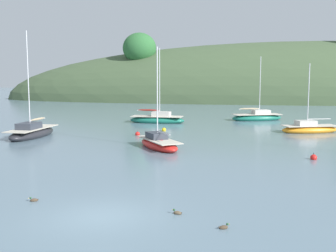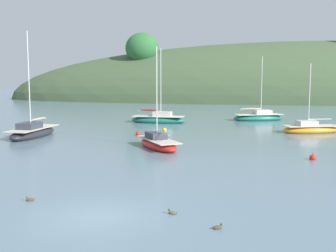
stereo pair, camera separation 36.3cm
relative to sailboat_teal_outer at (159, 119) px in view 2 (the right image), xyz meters
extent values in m
plane|color=slate|center=(3.00, -33.18, -0.41)|extent=(400.00, 400.00, 0.00)
ellipsoid|color=#425638|center=(28.00, 51.60, -0.41)|extent=(150.00, 36.00, 27.78)
ellipsoid|color=#2D6633|center=(-11.11, 44.62, 11.76)|extent=(7.69, 6.99, 6.99)
ellipsoid|color=#196B56|center=(-0.05, 0.00, -0.12)|extent=(6.82, 2.77, 1.07)
cube|color=beige|center=(-0.05, 0.00, 0.36)|extent=(6.28, 2.55, 0.06)
cube|color=beige|center=(0.49, -0.04, 0.65)|extent=(2.24, 1.63, 0.57)
cylinder|color=silver|center=(0.29, -0.02, 4.43)|extent=(0.09, 0.09, 8.13)
cylinder|color=silver|center=(-1.11, 0.08, 1.06)|extent=(2.80, 0.28, 0.07)
ellipsoid|color=maroon|center=(-1.11, 0.08, 1.11)|extent=(2.70, 0.40, 0.20)
ellipsoid|color=#232328|center=(-9.52, -13.21, -0.11)|extent=(2.68, 6.92, 1.09)
cube|color=beige|center=(-9.52, -13.21, 0.38)|extent=(2.47, 6.37, 0.06)
cube|color=#333842|center=(-9.55, -13.75, 0.67)|extent=(1.62, 2.26, 0.58)
cylinder|color=silver|center=(-9.54, -13.55, 4.74)|extent=(0.09, 0.09, 8.73)
cylinder|color=silver|center=(-9.46, -12.12, 1.08)|extent=(0.23, 2.86, 0.07)
ellipsoid|color=tan|center=(-9.46, -12.12, 1.13)|extent=(0.35, 2.75, 0.20)
ellipsoid|color=orange|center=(16.37, -6.67, -0.15)|extent=(6.15, 3.56, 0.93)
cube|color=beige|center=(16.37, -6.67, 0.27)|extent=(5.66, 3.27, 0.06)
cube|color=beige|center=(15.92, -6.80, 0.53)|extent=(2.15, 1.77, 0.53)
cylinder|color=silver|center=(16.09, -6.75, 3.32)|extent=(0.09, 0.09, 6.11)
cylinder|color=silver|center=(17.26, -6.40, 0.91)|extent=(2.37, 0.76, 0.07)
ellipsoid|color=red|center=(2.85, -17.50, -0.16)|extent=(4.54, 5.73, 0.89)
cube|color=beige|center=(2.85, -17.50, 0.24)|extent=(4.17, 5.27, 0.06)
cube|color=#333842|center=(2.62, -17.12, 0.49)|extent=(1.98, 2.16, 0.51)
cylinder|color=silver|center=(2.71, -17.26, 3.78)|extent=(0.09, 0.09, 7.09)
cylinder|color=silver|center=(3.32, -18.26, 0.87)|extent=(1.29, 2.03, 0.07)
ellipsoid|color=#196B56|center=(12.16, 4.47, -0.12)|extent=(6.96, 4.24, 1.05)
cube|color=beige|center=(12.16, 4.47, 0.35)|extent=(6.40, 3.90, 0.06)
cube|color=beige|center=(12.65, 4.64, 0.64)|extent=(2.46, 2.06, 0.57)
cylinder|color=silver|center=(12.47, 4.58, 4.00)|extent=(0.09, 0.09, 7.30)
cylinder|color=silver|center=(11.16, 4.13, 1.04)|extent=(2.64, 0.96, 0.07)
ellipsoid|color=tan|center=(11.16, 4.13, 1.09)|extent=(2.58, 1.04, 0.20)
sphere|color=red|center=(13.71, -20.58, -0.29)|extent=(0.44, 0.44, 0.44)
cylinder|color=black|center=(13.71, -20.58, -0.02)|extent=(0.04, 0.04, 0.10)
sphere|color=yellow|center=(1.84, -7.46, -0.29)|extent=(0.44, 0.44, 0.44)
cylinder|color=black|center=(1.84, -7.46, -0.02)|extent=(0.04, 0.04, 0.10)
sphere|color=red|center=(-0.20, -10.87, -0.29)|extent=(0.44, 0.44, 0.44)
cylinder|color=black|center=(-0.20, -10.87, -0.02)|extent=(0.04, 0.04, 0.10)
ellipsoid|color=#473828|center=(-0.52, -31.66, -0.37)|extent=(0.38, 0.29, 0.16)
sphere|color=#1E4723|center=(-0.66, -31.72, -0.25)|extent=(0.09, 0.09, 0.09)
cone|color=gold|center=(-0.72, -31.74, -0.26)|extent=(0.06, 0.05, 0.04)
cone|color=#473828|center=(-0.38, -31.60, -0.33)|extent=(0.10, 0.09, 0.08)
ellipsoid|color=brown|center=(5.90, -32.53, -0.37)|extent=(0.37, 0.25, 0.16)
sphere|color=#1E4723|center=(5.76, -32.50, -0.25)|extent=(0.09, 0.09, 0.09)
cone|color=gold|center=(5.70, -32.48, -0.26)|extent=(0.05, 0.05, 0.04)
cone|color=brown|center=(6.05, -32.57, -0.33)|extent=(0.09, 0.09, 0.08)
ellipsoid|color=#473828|center=(7.70, -33.88, -0.37)|extent=(0.38, 0.30, 0.16)
sphere|color=#1E4723|center=(7.84, -33.82, -0.25)|extent=(0.09, 0.09, 0.09)
cone|color=gold|center=(7.90, -33.80, -0.26)|extent=(0.06, 0.05, 0.04)
cone|color=#473828|center=(7.56, -33.94, -0.33)|extent=(0.10, 0.09, 0.08)
camera|label=1|loc=(7.52, -47.99, 4.96)|focal=43.32mm
camera|label=2|loc=(7.88, -47.94, 4.96)|focal=43.32mm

